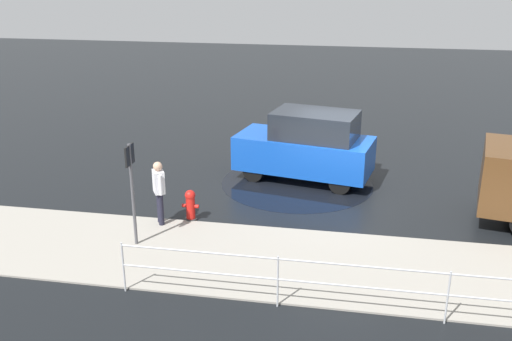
{
  "coord_description": "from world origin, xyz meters",
  "views": [
    {
      "loc": [
        -0.35,
        14.88,
        6.01
      ],
      "look_at": [
        2.15,
        1.09,
        0.9
      ],
      "focal_mm": 40.0,
      "sensor_mm": 36.0,
      "label": 1
    }
  ],
  "objects_px": {
    "moving_hatchback": "(307,146)",
    "fire_hydrant": "(191,205)",
    "pedestrian": "(159,188)",
    "sign_post": "(132,180)"
  },
  "relations": [
    {
      "from": "pedestrian",
      "to": "sign_post",
      "type": "bearing_deg",
      "value": 80.5
    },
    {
      "from": "fire_hydrant",
      "to": "sign_post",
      "type": "bearing_deg",
      "value": 60.89
    },
    {
      "from": "moving_hatchback",
      "to": "sign_post",
      "type": "bearing_deg",
      "value": 55.42
    },
    {
      "from": "pedestrian",
      "to": "sign_post",
      "type": "relative_size",
      "value": 0.68
    },
    {
      "from": "pedestrian",
      "to": "sign_post",
      "type": "height_order",
      "value": "sign_post"
    },
    {
      "from": "pedestrian",
      "to": "sign_post",
      "type": "distance_m",
      "value": 1.31
    },
    {
      "from": "moving_hatchback",
      "to": "pedestrian",
      "type": "distance_m",
      "value": 4.91
    },
    {
      "from": "pedestrian",
      "to": "moving_hatchback",
      "type": "bearing_deg",
      "value": -130.27
    },
    {
      "from": "moving_hatchback",
      "to": "fire_hydrant",
      "type": "distance_m",
      "value": 4.26
    },
    {
      "from": "fire_hydrant",
      "to": "pedestrian",
      "type": "xyz_separation_m",
      "value": [
        0.65,
        0.37,
        0.56
      ]
    }
  ]
}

